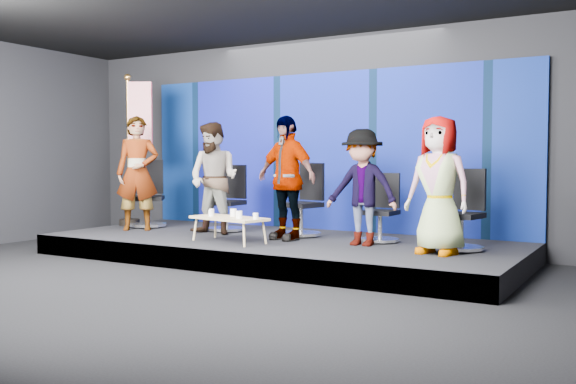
% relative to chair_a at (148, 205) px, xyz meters
% --- Properties ---
extents(ground, '(10.00, 10.00, 0.00)m').
position_rel_chair_a_xyz_m(ground, '(2.79, -2.73, -0.68)').
color(ground, black).
rests_on(ground, ground).
extents(room_walls, '(10.02, 8.02, 3.51)m').
position_rel_chair_a_xyz_m(room_walls, '(2.79, -2.73, 1.75)').
color(room_walls, black).
rests_on(room_walls, ground).
extents(riser, '(7.00, 3.00, 0.30)m').
position_rel_chair_a_xyz_m(riser, '(2.79, -0.23, -0.53)').
color(riser, black).
rests_on(riser, ground).
extents(backdrop, '(7.00, 0.08, 2.60)m').
position_rel_chair_a_xyz_m(backdrop, '(2.79, 1.22, 0.92)').
color(backdrop, '#06234E').
rests_on(backdrop, riser).
extents(chair_a, '(0.91, 0.91, 1.16)m').
position_rel_chair_a_xyz_m(chair_a, '(0.00, 0.00, 0.00)').
color(chair_a, silver).
rests_on(chair_a, riser).
extents(panelist_a, '(0.82, 0.77, 1.88)m').
position_rel_chair_a_xyz_m(panelist_a, '(0.20, -0.47, 0.56)').
color(panelist_a, black).
rests_on(panelist_a, riser).
extents(chair_b, '(0.63, 0.63, 1.08)m').
position_rel_chair_a_xyz_m(chair_b, '(1.57, 0.18, -0.03)').
color(chair_b, silver).
rests_on(chair_b, riser).
extents(panelist_b, '(0.88, 0.70, 1.75)m').
position_rel_chair_a_xyz_m(panelist_b, '(1.66, -0.32, 0.49)').
color(panelist_b, black).
rests_on(panelist_b, riser).
extents(chair_c, '(0.75, 0.75, 1.11)m').
position_rel_chair_a_xyz_m(chair_c, '(2.96, 0.21, -0.02)').
color(chair_c, silver).
rests_on(chair_c, riser).
extents(panelist_c, '(1.13, 0.65, 1.81)m').
position_rel_chair_a_xyz_m(panelist_c, '(2.95, -0.30, 0.52)').
color(panelist_c, black).
rests_on(panelist_c, riser).
extents(chair_d, '(0.56, 0.56, 0.98)m').
position_rel_chair_a_xyz_m(chair_d, '(4.25, 0.17, -0.06)').
color(chair_d, silver).
rests_on(chair_d, riser).
extents(panelist_d, '(1.03, 0.60, 1.58)m').
position_rel_chair_a_xyz_m(panelist_d, '(4.16, -0.32, 0.41)').
color(panelist_d, black).
rests_on(panelist_d, riser).
extents(chair_e, '(0.69, 0.69, 1.05)m').
position_rel_chair_a_xyz_m(chair_e, '(5.47, -0.08, -0.04)').
color(chair_e, silver).
rests_on(chair_e, riser).
extents(panelist_e, '(0.91, 0.68, 1.71)m').
position_rel_chair_a_xyz_m(panelist_e, '(5.29, -0.55, 0.47)').
color(panelist_e, black).
rests_on(panelist_e, riser).
extents(coffee_table, '(1.25, 0.73, 0.36)m').
position_rel_chair_a_xyz_m(coffee_table, '(2.41, -0.97, -0.05)').
color(coffee_table, tan).
rests_on(coffee_table, riser).
extents(mug_a, '(0.07, 0.07, 0.09)m').
position_rel_chair_a_xyz_m(mug_a, '(1.98, -0.80, 0.02)').
color(mug_a, white).
rests_on(mug_a, coffee_table).
extents(mug_b, '(0.07, 0.07, 0.09)m').
position_rel_chair_a_xyz_m(mug_b, '(2.13, -1.01, 0.02)').
color(mug_b, white).
rests_on(mug_b, coffee_table).
extents(mug_c, '(0.09, 0.09, 0.11)m').
position_rel_chair_a_xyz_m(mug_c, '(2.40, -0.85, 0.03)').
color(mug_c, white).
rests_on(mug_c, coffee_table).
extents(mug_d, '(0.09, 0.09, 0.10)m').
position_rel_chair_a_xyz_m(mug_d, '(2.66, -1.09, 0.03)').
color(mug_d, white).
rests_on(mug_d, coffee_table).
extents(mug_e, '(0.07, 0.07, 0.09)m').
position_rel_chair_a_xyz_m(mug_e, '(2.93, -1.07, 0.02)').
color(mug_e, white).
rests_on(mug_e, coffee_table).
extents(flag_stand, '(0.59, 0.38, 2.66)m').
position_rel_chair_a_xyz_m(flag_stand, '(-0.34, 0.06, 1.03)').
color(flag_stand, black).
rests_on(flag_stand, riser).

